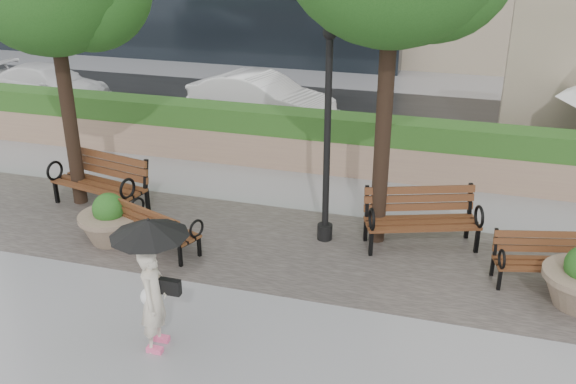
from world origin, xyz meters
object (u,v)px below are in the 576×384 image
(bench_2, at_px, (159,236))
(lamppost, at_px, (327,152))
(pedestrian, at_px, (152,272))
(bench_4, at_px, (543,270))
(car_right, at_px, (261,99))
(planter_left, at_px, (110,223))
(bench_3, at_px, (421,231))
(car_left, at_px, (50,85))
(bench_1, at_px, (101,193))

(bench_2, distance_m, lamppost, 3.36)
(pedestrian, bearing_deg, bench_4, -63.99)
(bench_4, height_order, car_right, car_right)
(bench_2, height_order, car_right, car_right)
(planter_left, distance_m, lamppost, 4.16)
(car_right, xyz_separation_m, pedestrian, (1.97, -10.32, 0.47))
(bench_3, relative_size, lamppost, 0.55)
(planter_left, bearing_deg, lamppost, 17.60)
(planter_left, relative_size, pedestrian, 0.59)
(bench_3, bearing_deg, bench_4, -39.42)
(pedestrian, bearing_deg, car_left, 35.37)
(car_right, bearing_deg, lamppost, -138.82)
(bench_3, height_order, car_left, car_left)
(bench_1, height_order, pedestrian, pedestrian)
(bench_4, bearing_deg, lamppost, 158.05)
(lamppost, bearing_deg, car_left, 147.90)
(planter_left, height_order, car_right, car_right)
(bench_1, relative_size, bench_2, 1.25)
(bench_2, bearing_deg, planter_left, 20.00)
(bench_1, xyz_separation_m, car_left, (-5.80, 6.53, 0.28))
(car_right, bearing_deg, bench_1, -177.77)
(bench_1, relative_size, bench_4, 1.29)
(car_left, bearing_deg, bench_3, -111.76)
(bench_2, bearing_deg, car_right, -64.04)
(car_left, height_order, pedestrian, pedestrian)
(bench_3, bearing_deg, bench_1, 161.40)
(lamppost, bearing_deg, planter_left, -162.40)
(lamppost, bearing_deg, pedestrian, -111.57)
(bench_1, relative_size, lamppost, 0.56)
(bench_1, height_order, lamppost, lamppost)
(bench_2, relative_size, car_left, 0.42)
(bench_3, bearing_deg, planter_left, 174.60)
(bench_2, relative_size, planter_left, 1.53)
(car_left, bearing_deg, bench_1, -132.57)
(bench_2, relative_size, pedestrian, 0.90)
(bench_2, relative_size, car_right, 0.40)
(bench_3, bearing_deg, lamppost, 167.26)
(car_left, relative_size, pedestrian, 2.15)
(bench_4, xyz_separation_m, planter_left, (-7.52, -0.67, 0.12))
(car_left, relative_size, car_right, 0.97)
(bench_2, bearing_deg, bench_3, -141.51)
(bench_3, relative_size, car_right, 0.50)
(bench_2, distance_m, bench_3, 4.71)
(planter_left, relative_size, car_right, 0.26)
(lamppost, xyz_separation_m, car_right, (-3.45, 6.55, -1.01))
(planter_left, distance_m, car_left, 10.34)
(bench_1, bearing_deg, car_left, 143.71)
(car_right, bearing_deg, car_left, 102.91)
(planter_left, height_order, pedestrian, pedestrian)
(planter_left, height_order, lamppost, lamppost)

